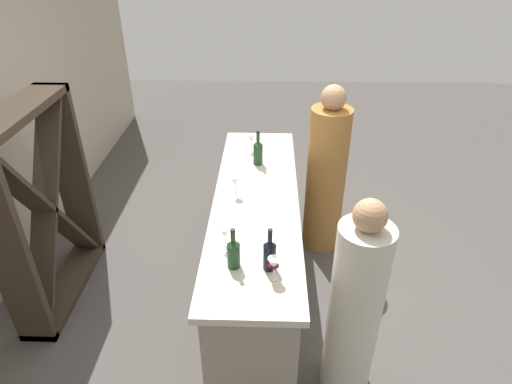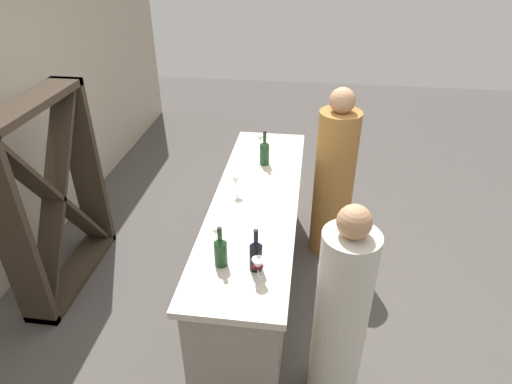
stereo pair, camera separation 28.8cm
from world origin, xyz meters
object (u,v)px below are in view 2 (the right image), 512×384
(wine_bottle_leftmost_near_black, at_px, (256,254))
(wine_glass_far_left, at_px, (216,232))
(wine_rack, at_px, (54,198))
(wine_glass_near_center, at_px, (260,139))
(wine_glass_near_left, at_px, (258,266))
(wine_bottle_second_left_olive_green, at_px, (221,251))
(wine_glass_near_right, at_px, (236,182))
(person_left_guest, at_px, (334,181))
(wine_bottle_center_olive_green, at_px, (265,152))
(person_center_guest, at_px, (341,317))

(wine_bottle_leftmost_near_black, bearing_deg, wine_glass_far_left, 55.23)
(wine_rack, height_order, wine_glass_near_center, wine_rack)
(wine_glass_near_left, bearing_deg, wine_bottle_second_left_olive_green, 66.85)
(wine_glass_near_center, height_order, wine_glass_far_left, wine_glass_near_center)
(wine_glass_near_right, bearing_deg, person_left_guest, -50.81)
(wine_bottle_center_olive_green, xyz_separation_m, wine_glass_far_left, (-1.17, 0.18, -0.01))
(wine_bottle_second_left_olive_green, distance_m, wine_glass_near_right, 0.83)
(wine_rack, bearing_deg, wine_glass_near_left, -115.21)
(wine_bottle_leftmost_near_black, xyz_separation_m, person_left_guest, (1.48, -0.52, -0.30))
(wine_bottle_second_left_olive_green, xyz_separation_m, wine_glass_near_center, (1.62, -0.04, 0.01))
(wine_glass_far_left, bearing_deg, wine_bottle_second_left_olive_green, -159.56)
(wine_bottle_center_olive_green, distance_m, wine_glass_near_center, 0.28)
(wine_bottle_leftmost_near_black, relative_size, wine_bottle_second_left_olive_green, 1.05)
(wine_bottle_leftmost_near_black, distance_m, person_center_guest, 0.65)
(wine_glass_near_right, bearing_deg, wine_rack, 93.64)
(wine_bottle_center_olive_green, height_order, wine_glass_near_center, wine_bottle_center_olive_green)
(wine_bottle_center_olive_green, bearing_deg, wine_rack, 110.69)
(wine_bottle_second_left_olive_green, bearing_deg, wine_glass_near_right, 3.44)
(wine_bottle_leftmost_near_black, xyz_separation_m, wine_bottle_second_left_olive_green, (0.01, 0.22, -0.01))
(person_left_guest, bearing_deg, wine_bottle_second_left_olive_green, 80.03)
(wine_rack, distance_m, wine_bottle_leftmost_near_black, 1.92)
(wine_glass_near_left, bearing_deg, wine_glass_far_left, 46.99)
(wine_bottle_center_olive_green, relative_size, wine_glass_near_center, 1.93)
(wine_bottle_second_left_olive_green, bearing_deg, person_center_guest, -97.62)
(wine_bottle_second_left_olive_green, relative_size, wine_bottle_center_olive_green, 0.89)
(wine_glass_near_left, height_order, person_center_guest, person_center_guest)
(wine_bottle_leftmost_near_black, xyz_separation_m, wine_bottle_center_olive_green, (1.37, 0.10, 0.01))
(wine_glass_near_left, bearing_deg, wine_bottle_leftmost_near_black, 15.24)
(wine_rack, xyz_separation_m, wine_glass_near_center, (0.89, -1.58, 0.22))
(wine_bottle_center_olive_green, distance_m, wine_glass_near_left, 1.47)
(wine_bottle_center_olive_green, xyz_separation_m, wine_glass_near_right, (-0.53, 0.16, -0.01))
(wine_bottle_leftmost_near_black, height_order, wine_glass_near_right, wine_bottle_leftmost_near_black)
(wine_bottle_leftmost_near_black, height_order, wine_bottle_center_olive_green, wine_bottle_center_olive_green)
(wine_bottle_leftmost_near_black, bearing_deg, wine_bottle_second_left_olive_green, 86.93)
(wine_glass_near_center, xyz_separation_m, wine_glass_far_left, (-1.44, 0.11, -0.01))
(wine_bottle_second_left_olive_green, relative_size, wine_glass_near_left, 1.81)
(wine_bottle_center_olive_green, height_order, person_center_guest, person_center_guest)
(wine_glass_near_center, bearing_deg, wine_rack, 119.39)
(wine_glass_near_right, xyz_separation_m, person_center_guest, (-0.93, -0.80, -0.36))
(wine_bottle_second_left_olive_green, height_order, person_left_guest, person_left_guest)
(wine_bottle_second_left_olive_green, distance_m, wine_glass_near_center, 1.63)
(wine_rack, relative_size, wine_bottle_second_left_olive_green, 6.02)
(person_center_guest, bearing_deg, wine_glass_far_left, -10.80)
(wine_rack, bearing_deg, wine_bottle_second_left_olive_green, -115.53)
(wine_glass_near_right, bearing_deg, wine_glass_near_left, -162.58)
(wine_bottle_second_left_olive_green, height_order, person_center_guest, person_center_guest)
(wine_bottle_leftmost_near_black, relative_size, person_center_guest, 0.19)
(wine_glass_far_left, height_order, person_center_guest, person_center_guest)
(wine_bottle_second_left_olive_green, xyz_separation_m, wine_glass_near_right, (0.83, 0.05, 0.01))
(wine_rack, bearing_deg, wine_glass_near_center, -60.61)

